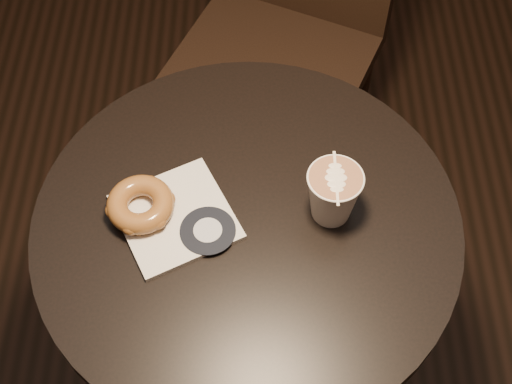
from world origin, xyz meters
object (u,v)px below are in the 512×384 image
at_px(cafe_table, 248,275).
at_px(pastry_bag, 175,217).
at_px(latte_cup, 333,195).
at_px(doughnut, 140,204).

bearing_deg(cafe_table, pastry_bag, 178.81).
relative_size(pastry_bag, latte_cup, 1.74).
relative_size(pastry_bag, doughnut, 1.58).
xyz_separation_m(cafe_table, doughnut, (-0.17, 0.01, 0.23)).
relative_size(cafe_table, pastry_bag, 4.35).
bearing_deg(pastry_bag, latte_cup, -24.09).
bearing_deg(doughnut, pastry_bag, -10.09).
distance_m(pastry_bag, doughnut, 0.06).
bearing_deg(cafe_table, latte_cup, 6.05).
bearing_deg(pastry_bag, cafe_table, -28.01).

